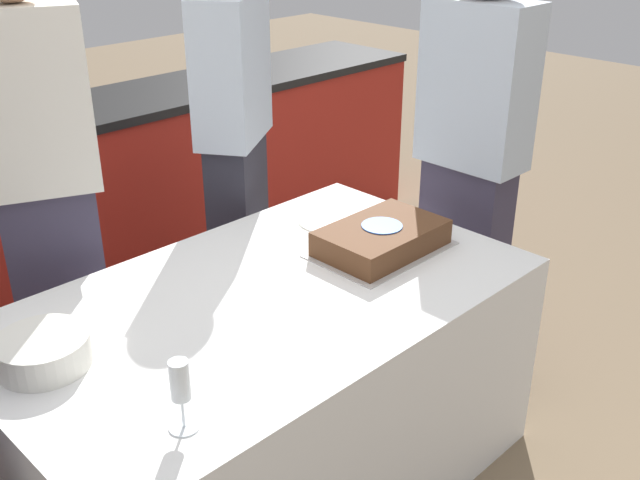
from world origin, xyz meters
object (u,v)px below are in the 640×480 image
cake (381,238)px  person_cutting_cake (235,149)px  wine_glass (180,385)px  person_standing_back (47,205)px  plate_stack (43,352)px  person_seated_right (470,162)px

cake → person_cutting_cake: person_cutting_cake is taller
wine_glass → person_standing_back: 1.04m
plate_stack → wine_glass: size_ratio=1.32×
cake → wine_glass: (-0.98, -0.27, 0.07)m
cake → wine_glass: size_ratio=2.54×
person_cutting_cake → person_standing_back: person_standing_back is taller
person_seated_right → person_standing_back: 1.50m
cake → person_standing_back: (-0.77, 0.75, 0.12)m
cake → plate_stack: (-1.09, 0.17, -0.00)m
plate_stack → person_standing_back: 0.67m
wine_glass → person_cutting_cake: 1.42m
person_seated_right → plate_stack: bearing=-94.1°
cake → person_standing_back: person_standing_back is taller
wine_glass → cake: bearing=15.6°
wine_glass → person_cutting_cake: person_cutting_cake is taller
person_cutting_cake → person_seated_right: bearing=94.6°
plate_stack → person_cutting_cake: bearing=27.9°
plate_stack → person_cutting_cake: person_cutting_cake is taller
person_standing_back → person_seated_right: bearing=175.6°
person_standing_back → wine_glass: bearing=101.4°
wine_glass → person_standing_back: size_ratio=0.10×
cake → plate_stack: bearing=171.2°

